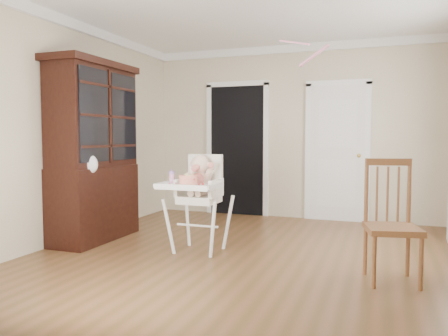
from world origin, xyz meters
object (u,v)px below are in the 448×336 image
(cake, at_px, (188,180))
(dining_chair, at_px, (391,225))
(china_cabinet, at_px, (94,152))
(sippy_cup, at_px, (172,177))
(high_chair, at_px, (199,191))

(cake, height_order, dining_chair, dining_chair)
(china_cabinet, relative_size, dining_chair, 2.03)
(cake, relative_size, sippy_cup, 1.48)
(sippy_cup, bearing_deg, high_chair, 20.49)
(cake, height_order, china_cabinet, china_cabinet)
(cake, bearing_deg, high_chair, 91.98)
(high_chair, distance_m, cake, 0.33)
(cake, bearing_deg, sippy_cup, 145.67)
(high_chair, bearing_deg, dining_chair, -9.26)
(sippy_cup, bearing_deg, cake, -34.33)
(high_chair, xyz_separation_m, china_cabinet, (-1.43, 0.08, 0.41))
(high_chair, relative_size, dining_chair, 1.02)
(china_cabinet, distance_m, dining_chair, 3.50)
(high_chair, distance_m, china_cabinet, 1.50)
(cake, height_order, sippy_cup, sippy_cup)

